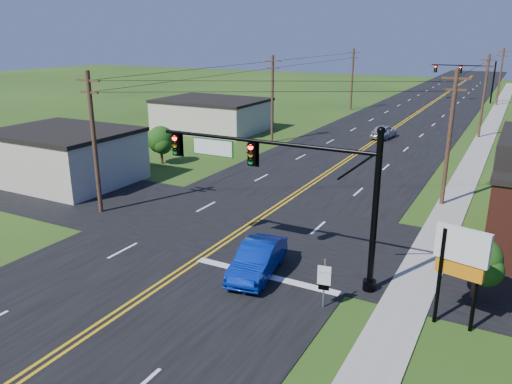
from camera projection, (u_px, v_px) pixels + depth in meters
The scene contains 21 objects.
ground at pixel (94, 326), 19.76m from camera, with size 260.00×260.00×0.00m, color #213F12.
road_main at pixel (394, 127), 61.77m from camera, with size 16.00×220.00×0.04m, color black.
road_cross at pixel (243, 227), 29.84m from camera, with size 70.00×10.00×0.04m, color black.
sidewalk at pixel (478, 152), 48.64m from camera, with size 2.00×160.00×0.08m, color gray.
signal_mast_main at pixel (281, 177), 23.10m from camera, with size 11.30×0.60×7.48m.
signal_mast_far at pixel (466, 74), 83.62m from camera, with size 10.98×0.60×7.48m.
cream_bldg_near at pixel (65, 156), 38.54m from camera, with size 10.20×8.20×4.10m.
cream_bldg_far at pixel (212, 114), 59.67m from camera, with size 12.20×9.20×3.70m.
utility_pole_left_a at pixel (94, 141), 31.00m from camera, with size 1.80×0.28×9.00m.
utility_pole_left_b at pixel (272, 97), 52.01m from camera, with size 1.80×0.28×9.00m.
utility_pole_left_c at pixel (352, 78), 74.70m from camera, with size 1.80×0.28×9.00m.
utility_pole_right_a at pixel (449, 136), 32.41m from camera, with size 1.80×0.28×9.00m.
utility_pole_right_b at pixel (484, 95), 54.26m from camera, with size 1.80×0.28×9.00m.
utility_pole_right_c at pixel (500, 75), 79.47m from camera, with size 1.80×0.28×9.00m.
shrub_corner at pixel (478, 259), 21.34m from camera, with size 2.00×2.00×2.86m.
tree_left at pixel (161, 140), 43.89m from camera, with size 2.40×2.40×3.37m.
blue_car at pixel (258, 260), 23.78m from camera, with size 1.65×4.73×1.56m, color #062397.
distant_car at pixel (384, 132), 54.99m from camera, with size 1.77×4.40×1.50m, color #BBBBC0.
route_sign at pixel (324, 280), 20.69m from camera, with size 0.56×0.13×2.27m.
stop_sign at pixel (447, 237), 24.20m from camera, with size 0.79×0.31×2.30m.
pylon_sign at pixel (461, 256), 18.87m from camera, with size 2.03×0.73×4.16m.
Camera 1 is at (13.78, -12.15, 11.07)m, focal length 35.00 mm.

